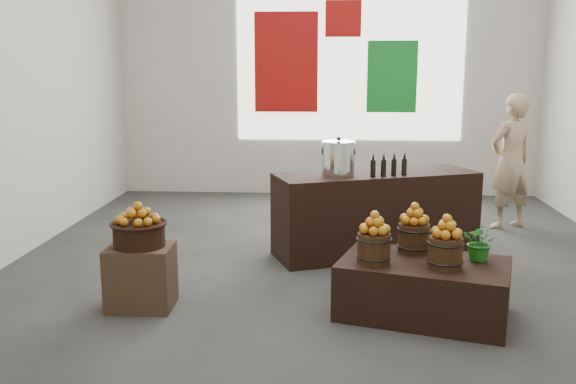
# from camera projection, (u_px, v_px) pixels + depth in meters

# --- Properties ---
(ground) EXTENTS (7.00, 7.00, 0.00)m
(ground) POSITION_uv_depth(u_px,v_px,m) (325.00, 266.00, 6.04)
(ground) COLOR #3C3C3A
(ground) RESTS_ON ground
(back_wall) EXTENTS (6.00, 0.04, 4.00)m
(back_wall) POSITION_uv_depth(u_px,v_px,m) (328.00, 55.00, 9.08)
(back_wall) COLOR beige
(back_wall) RESTS_ON ground
(back_opening) EXTENTS (3.20, 0.02, 2.40)m
(back_opening) POSITION_uv_depth(u_px,v_px,m) (350.00, 55.00, 9.04)
(back_opening) COLOR white
(back_opening) RESTS_ON back_wall
(deco_red_left) EXTENTS (0.90, 0.04, 1.40)m
(deco_red_left) POSITION_uv_depth(u_px,v_px,m) (286.00, 62.00, 9.11)
(deco_red_left) COLOR #960D0B
(deco_red_left) RESTS_ON back_wall
(deco_green_right) EXTENTS (0.70, 0.04, 1.00)m
(deco_green_right) POSITION_uv_depth(u_px,v_px,m) (392.00, 77.00, 9.05)
(deco_green_right) COLOR #127721
(deco_green_right) RESTS_ON back_wall
(deco_red_upper) EXTENTS (0.50, 0.04, 0.50)m
(deco_red_upper) POSITION_uv_depth(u_px,v_px,m) (343.00, 19.00, 8.94)
(deco_red_upper) COLOR #960D0B
(deco_red_upper) RESTS_ON back_wall
(crate) EXTENTS (0.50, 0.42, 0.49)m
(crate) POSITION_uv_depth(u_px,v_px,m) (141.00, 277.00, 4.97)
(crate) COLOR brown
(crate) RESTS_ON ground
(wicker_basket) EXTENTS (0.39, 0.39, 0.18)m
(wicker_basket) POSITION_uv_depth(u_px,v_px,m) (139.00, 235.00, 4.90)
(wicker_basket) COLOR black
(wicker_basket) RESTS_ON crate
(apples_in_basket) EXTENTS (0.31, 0.31, 0.16)m
(apples_in_basket) POSITION_uv_depth(u_px,v_px,m) (138.00, 213.00, 4.87)
(apples_in_basket) COLOR #911504
(apples_in_basket) RESTS_ON wicker_basket
(display_table) EXTENTS (1.39, 1.07, 0.42)m
(display_table) POSITION_uv_depth(u_px,v_px,m) (423.00, 289.00, 4.81)
(display_table) COLOR black
(display_table) RESTS_ON ground
(apple_bucket_front_left) EXTENTS (0.24, 0.24, 0.23)m
(apple_bucket_front_left) POSITION_uv_depth(u_px,v_px,m) (374.00, 248.00, 4.71)
(apple_bucket_front_left) COLOR #3E2611
(apple_bucket_front_left) RESTS_ON display_table
(apples_in_bucket_front_left) EXTENTS (0.18, 0.18, 0.16)m
(apples_in_bucket_front_left) POSITION_uv_depth(u_px,v_px,m) (375.00, 223.00, 4.67)
(apples_in_bucket_front_left) COLOR #911504
(apples_in_bucket_front_left) RESTS_ON apple_bucket_front_left
(apple_bucket_front_right) EXTENTS (0.24, 0.24, 0.23)m
(apple_bucket_front_right) POSITION_uv_depth(u_px,v_px,m) (445.00, 252.00, 4.60)
(apple_bucket_front_right) COLOR #3E2611
(apple_bucket_front_right) RESTS_ON display_table
(apples_in_bucket_front_right) EXTENTS (0.18, 0.18, 0.16)m
(apples_in_bucket_front_right) POSITION_uv_depth(u_px,v_px,m) (447.00, 226.00, 4.57)
(apples_in_bucket_front_right) COLOR #911504
(apples_in_bucket_front_right) RESTS_ON apple_bucket_front_right
(apple_bucket_rear) EXTENTS (0.24, 0.24, 0.23)m
(apple_bucket_rear) POSITION_uv_depth(u_px,v_px,m) (414.00, 238.00, 4.99)
(apple_bucket_rear) COLOR #3E2611
(apple_bucket_rear) RESTS_ON display_table
(apples_in_bucket_rear) EXTENTS (0.18, 0.18, 0.16)m
(apples_in_bucket_rear) POSITION_uv_depth(u_px,v_px,m) (415.00, 214.00, 4.96)
(apples_in_bucket_rear) COLOR #911504
(apples_in_bucket_rear) RESTS_ON apple_bucket_rear
(herb_garnish_right) EXTENTS (0.30, 0.27, 0.30)m
(herb_garnish_right) POSITION_uv_depth(u_px,v_px,m) (481.00, 242.00, 4.76)
(herb_garnish_right) COLOR #186615
(herb_garnish_right) RESTS_ON display_table
(herb_garnish_left) EXTENTS (0.18, 0.16, 0.30)m
(herb_garnish_left) POSITION_uv_depth(u_px,v_px,m) (371.00, 232.00, 5.03)
(herb_garnish_left) COLOR #186615
(herb_garnish_left) RESTS_ON display_table
(counter) EXTENTS (2.10, 1.31, 0.82)m
(counter) POSITION_uv_depth(u_px,v_px,m) (376.00, 213.00, 6.37)
(counter) COLOR black
(counter) RESTS_ON ground
(stock_pot_left) EXTENTS (0.31, 0.31, 0.31)m
(stock_pot_left) POSITION_uv_depth(u_px,v_px,m) (338.00, 159.00, 6.15)
(stock_pot_left) COLOR silver
(stock_pot_left) RESTS_ON counter
(oil_cruets) EXTENTS (0.29, 0.16, 0.23)m
(oil_cruets) POSITION_uv_depth(u_px,v_px,m) (386.00, 164.00, 6.09)
(oil_cruets) COLOR black
(oil_cruets) RESTS_ON counter
(shopper) EXTENTS (0.67, 0.59, 1.55)m
(shopper) POSITION_uv_depth(u_px,v_px,m) (511.00, 162.00, 7.32)
(shopper) COLOR tan
(shopper) RESTS_ON ground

